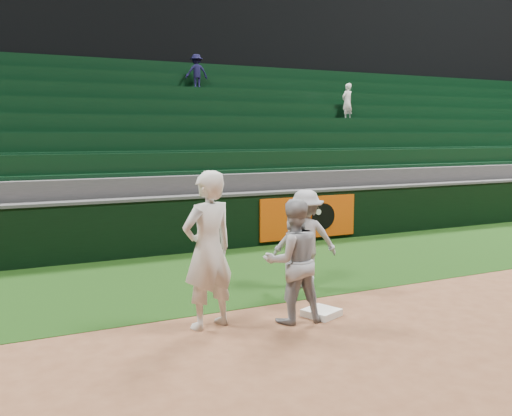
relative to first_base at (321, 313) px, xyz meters
The scene contains 9 objects.
ground 0.27m from the first_base, 154.04° to the right, with size 70.00×70.00×0.00m, color brown.
foul_grass 2.89m from the first_base, 94.79° to the left, with size 36.00×4.20×0.01m, color black.
upper_deck 18.33m from the first_base, 90.80° to the left, with size 40.00×12.00×12.00m, color black.
first_base is the anchor object (origin of this frame).
first_baseman 1.93m from the first_base, behind, with size 0.77×0.51×2.11m, color silver.
baserunner 0.94m from the first_base, behind, with size 0.83×0.65×1.71m, color #9699A0.
base_coach 1.75m from the first_base, 67.76° to the left, with size 1.07×0.61×1.65m, color #9395A0.
field_wall 5.12m from the first_base, 92.43° to the left, with size 36.00×0.45×1.25m.
stadium_seating 9.01m from the first_base, 91.58° to the left, with size 36.00×5.95×4.98m.
Camera 1 is at (-4.07, -6.54, 2.59)m, focal length 40.00 mm.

